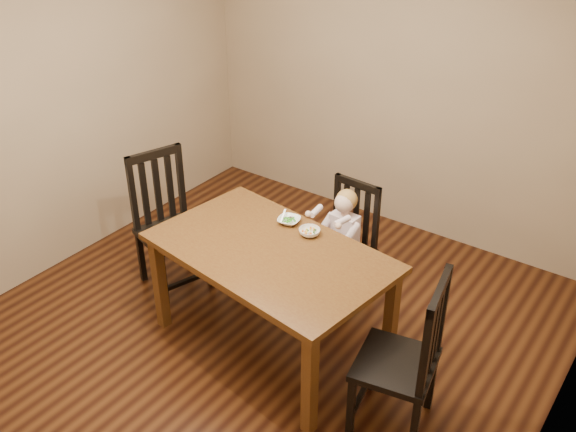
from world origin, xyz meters
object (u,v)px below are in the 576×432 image
Objects in this scene: chair_child at (346,245)px; bowl_veg at (309,232)px; dining_table at (270,261)px; bowl_peas at (289,221)px; chair_left at (169,224)px; chair_right at (406,359)px; toddler at (343,234)px.

chair_child reaches higher than bowl_veg.
dining_table is 11.04× the size of bowl_peas.
dining_table is at bearing -109.92° from bowl_veg.
chair_child is 0.87× the size of chair_left.
dining_table is 1.57× the size of chair_right.
bowl_veg reaches higher than dining_table.
chair_left reaches higher than dining_table.
chair_child reaches higher than toddler.
chair_right is at bearing -22.23° from bowl_peas.
chair_right is (0.99, -0.95, 0.06)m from chair_child.
bowl_veg is at bearing 54.85° from chair_right.
dining_table is 3.57× the size of toddler.
dining_table is at bearing 84.67° from toddler.
bowl_veg is at bearing -13.04° from bowl_peas.
bowl_veg is at bearing 114.97° from chair_left.
chair_child is at bearing 64.66° from bowl_peas.
chair_left reaches higher than chair_right.
bowl_peas is 1.06× the size of bowl_veg.
chair_left is at bearing 30.90° from chair_child.
bowl_veg is at bearing 92.81° from toddler.
chair_left reaches higher than bowl_veg.
chair_left is 7.56× the size of bowl_veg.
toddler reaches higher than dining_table.
chair_right is at bearing -6.83° from dining_table.
chair_child is at bearing 135.69° from chair_left.
chair_left reaches higher than chair_child.
chair_left is (-1.26, -0.66, 0.07)m from chair_child.
chair_right is 1.13m from bowl_veg.
dining_table is 0.35m from bowl_veg.
dining_table is at bearing 72.06° from chair_right.
bowl_veg is (-0.00, -0.46, 0.25)m from toddler.
chair_child is at bearing 81.71° from dining_table.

